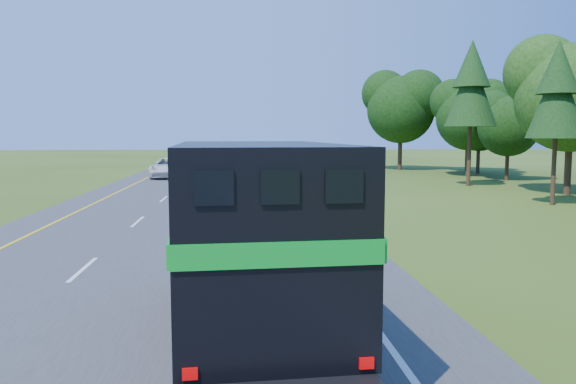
# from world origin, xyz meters

# --- Properties ---
(road) EXTENTS (15.00, 260.00, 0.04)m
(road) POSITION_xyz_m (0.00, 50.00, 0.02)
(road) COLOR #38383A
(road) RESTS_ON ground
(lane_markings) EXTENTS (11.15, 260.00, 0.01)m
(lane_markings) POSITION_xyz_m (0.00, 50.00, 0.04)
(lane_markings) COLOR yellow
(lane_markings) RESTS_ON road
(horse_truck) EXTENTS (3.13, 8.67, 3.78)m
(horse_truck) POSITION_xyz_m (3.01, 13.94, 2.06)
(horse_truck) COLOR black
(horse_truck) RESTS_ON road
(white_suv) EXTENTS (3.02, 6.54, 1.82)m
(white_suv) POSITION_xyz_m (-3.54, 55.23, 0.95)
(white_suv) COLOR silver
(white_suv) RESTS_ON road
(far_car) EXTENTS (1.88, 4.55, 1.54)m
(far_car) POSITION_xyz_m (-3.87, 117.78, 0.81)
(far_car) COLOR silver
(far_car) RESTS_ON road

